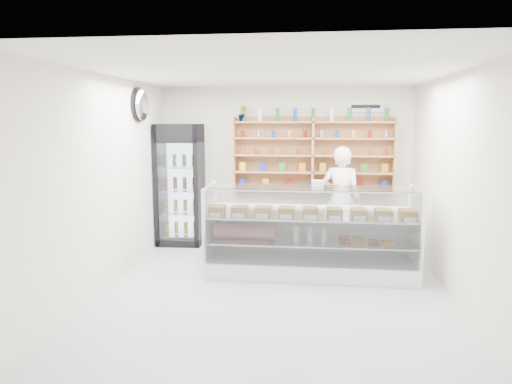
# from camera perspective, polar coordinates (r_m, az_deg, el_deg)

# --- Properties ---
(room) EXTENTS (5.00, 5.00, 5.00)m
(room) POSITION_cam_1_polar(r_m,az_deg,el_deg) (5.84, 2.35, 0.99)
(room) COLOR #B4B5BA
(room) RESTS_ON ground
(display_counter) EXTENTS (2.96, 0.88, 1.29)m
(display_counter) POSITION_cam_1_polar(r_m,az_deg,el_deg) (6.66, 6.72, -7.26)
(display_counter) COLOR white
(display_counter) RESTS_ON floor
(shop_worker) EXTENTS (0.74, 0.58, 1.79)m
(shop_worker) POSITION_cam_1_polar(r_m,az_deg,el_deg) (7.81, 10.56, -0.90)
(shop_worker) COLOR white
(shop_worker) RESTS_ON floor
(drinks_cooler) EXTENTS (0.81, 0.79, 2.15)m
(drinks_cooler) POSITION_cam_1_polar(r_m,az_deg,el_deg) (8.30, -9.41, 0.98)
(drinks_cooler) COLOR black
(drinks_cooler) RESTS_ON floor
(wall_shelving) EXTENTS (2.84, 0.28, 1.33)m
(wall_shelving) POSITION_cam_1_polar(r_m,az_deg,el_deg) (8.13, 7.10, 4.53)
(wall_shelving) COLOR #A77E4E
(wall_shelving) RESTS_ON back_wall
(potted_plant) EXTENTS (0.18, 0.16, 0.28)m
(potted_plant) POSITION_cam_1_polar(r_m,az_deg,el_deg) (8.19, -1.70, 9.81)
(potted_plant) COLOR #1E6626
(potted_plant) RESTS_ON wall_shelving
(security_mirror) EXTENTS (0.15, 0.50, 0.50)m
(security_mirror) POSITION_cam_1_polar(r_m,az_deg,el_deg) (7.44, -14.09, 10.53)
(security_mirror) COLOR silver
(security_mirror) RESTS_ON left_wall
(wall_sign) EXTENTS (0.62, 0.03, 0.20)m
(wall_sign) POSITION_cam_1_polar(r_m,az_deg,el_deg) (8.30, 13.53, 10.35)
(wall_sign) COLOR white
(wall_sign) RESTS_ON back_wall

